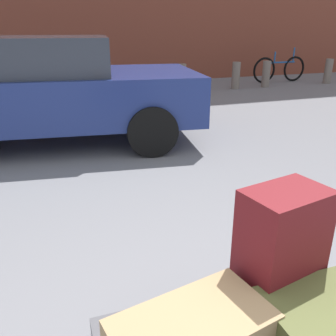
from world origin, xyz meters
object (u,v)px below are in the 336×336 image
at_px(bollard_kerb_mid, 236,76).
at_px(bollard_corner, 328,71).
at_px(bollard_kerb_far, 266,74).
at_px(bollard_kerb_near, 182,78).
at_px(bicycle_leaning, 279,69).
at_px(parked_car, 33,89).
at_px(suitcase_maroon_stacked_top, 279,260).

relative_size(bollard_kerb_mid, bollard_corner, 1.00).
bearing_deg(bollard_kerb_far, bollard_kerb_near, 180.00).
distance_m(bicycle_leaning, bollard_kerb_far, 1.10).
xyz_separation_m(bollard_kerb_far, bollard_corner, (2.05, 0.00, 0.00)).
bearing_deg(bollard_corner, bollard_kerb_mid, 180.00).
bearing_deg(bicycle_leaning, bollard_kerb_near, -168.58).
xyz_separation_m(parked_car, bollard_kerb_near, (3.39, 3.25, -0.42)).
bearing_deg(bollard_kerb_far, bollard_corner, 0.00).
distance_m(bicycle_leaning, bollard_kerb_mid, 1.91).
bearing_deg(bollard_kerb_mid, suitcase_maroon_stacked_top, -117.81).
height_order(bicycle_leaning, bollard_corner, bicycle_leaning).
bearing_deg(bollard_kerb_mid, parked_car, -146.44).
height_order(parked_car, bollard_corner, parked_car).
bearing_deg(bollard_corner, bicycle_leaning, 150.31).
relative_size(parked_car, bicycle_leaning, 2.55).
relative_size(bollard_kerb_near, bollard_corner, 1.00).
xyz_separation_m(parked_car, bicycle_leaning, (6.69, 3.91, -0.39)).
relative_size(suitcase_maroon_stacked_top, parked_car, 0.14).
height_order(parked_car, bollard_kerb_far, parked_car).
xyz_separation_m(bicycle_leaning, bollard_kerb_near, (-3.29, -0.66, -0.03)).
xyz_separation_m(suitcase_maroon_stacked_top, bollard_kerb_far, (4.83, 7.44, -0.31)).
height_order(parked_car, bollard_kerb_near, parked_car).
relative_size(suitcase_maroon_stacked_top, bicycle_leaning, 0.36).
height_order(bollard_kerb_near, bollard_kerb_far, same).
height_order(bollard_kerb_near, bollard_kerb_mid, same).
bearing_deg(bollard_kerb_mid, bicycle_leaning, 20.38).
distance_m(bollard_kerb_far, bollard_corner, 2.05).
bearing_deg(bollard_kerb_far, bollard_kerb_mid, 180.00).
bearing_deg(parked_car, suitcase_maroon_stacked_top, -76.92).
bearing_deg(bollard_corner, parked_car, -157.53).
xyz_separation_m(bollard_kerb_near, bollard_kerb_mid, (1.50, 0.00, 0.00)).
bearing_deg(bollard_kerb_near, bollard_kerb_far, 0.00).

